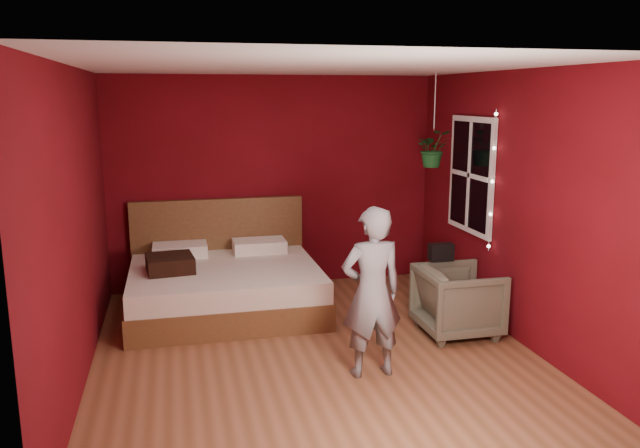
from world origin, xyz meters
The scene contains 10 objects.
floor centered at (0.00, 0.00, 0.00)m, with size 4.50×4.50×0.00m, color brown.
room_walls centered at (0.00, 0.00, 1.68)m, with size 4.04×4.54×2.62m.
window centered at (1.97, 0.90, 1.50)m, with size 0.05×0.97×1.27m.
fairy_lights centered at (1.94, 0.38, 1.50)m, with size 0.04×0.04×1.45m.
bed centered at (-0.71, 1.42, 0.30)m, with size 2.06×1.75×1.13m.
person centered at (0.37, -0.56, 0.74)m, with size 0.54×0.35×1.47m, color slate.
armchair centered at (1.50, 0.14, 0.34)m, with size 0.74×0.76×0.69m, color #63644E.
handbag centered at (1.43, 0.43, 0.78)m, with size 0.25×0.12×0.18m, color black.
throw_pillow centered at (-1.29, 1.28, 0.60)m, with size 0.48×0.48×0.17m, color black.
hanging_plant centered at (1.65, 1.22, 1.77)m, with size 0.43×0.39×1.04m.
Camera 1 is at (-1.21, -5.32, 2.36)m, focal length 35.00 mm.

